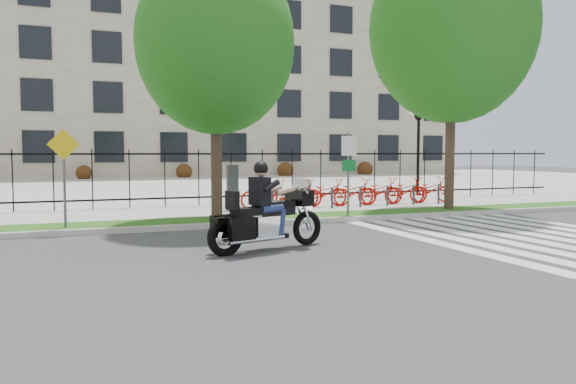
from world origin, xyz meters
name	(u,v)px	position (x,y,z in m)	size (l,w,h in m)	color
ground	(348,248)	(0.00, 0.00, 0.00)	(120.00, 120.00, 0.00)	#38383A
curb	(281,222)	(0.00, 4.10, 0.07)	(60.00, 0.20, 0.15)	#AFAEA5
grass_verge	(271,219)	(0.00, 4.95, 0.07)	(60.00, 1.50, 0.15)	#255916
sidewalk	(246,211)	(0.00, 7.45, 0.07)	(60.00, 3.50, 0.15)	#AAA89F
plaza	(163,185)	(0.00, 25.00, 0.05)	(80.00, 34.00, 0.10)	#AAA89F
crosswalk_stripes	(523,236)	(4.83, 0.00, 0.01)	(5.70, 8.00, 0.01)	silver
iron_fence	(231,177)	(0.00, 9.20, 1.15)	(30.00, 0.06, 2.00)	black
office_building	(128,69)	(0.00, 44.92, 9.97)	(60.00, 21.90, 20.15)	gray
lamp_post_right	(419,128)	(10.00, 12.00, 3.21)	(1.06, 0.70, 4.25)	black
street_tree_1	(215,43)	(-1.63, 4.95, 5.10)	(4.46, 4.46, 7.53)	#3A2A20
street_tree_2	(452,28)	(6.40, 4.95, 6.16)	(5.47, 5.47, 9.16)	#3A2A20
bike_share_station	(352,192)	(3.91, 7.20, 0.64)	(8.90, 0.86, 1.50)	#2D2D33
sign_pole_regulatory	(349,163)	(2.39, 4.58, 1.74)	(0.50, 0.09, 2.50)	#59595B
sign_pole_warning	(64,165)	(-5.65, 4.58, 1.74)	(0.78, 0.09, 2.49)	#59595B
motorcycle_rider	(267,215)	(-1.70, 0.40, 0.75)	(2.83, 1.33, 2.25)	black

